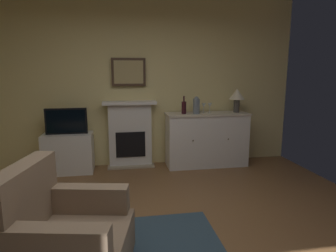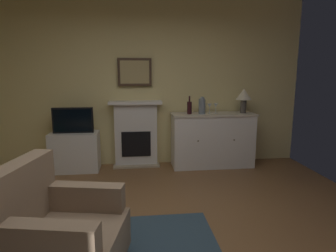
% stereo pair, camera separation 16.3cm
% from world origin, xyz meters
% --- Properties ---
extents(wall_rear, '(5.33, 0.06, 2.83)m').
position_xyz_m(wall_rear, '(0.00, 2.56, 1.42)').
color(wall_rear, '#EAD68C').
rests_on(wall_rear, ground_plane).
extents(fireplace_unit, '(0.87, 0.30, 1.10)m').
position_xyz_m(fireplace_unit, '(-0.17, 2.43, 0.55)').
color(fireplace_unit, white).
rests_on(fireplace_unit, ground_plane).
extents(framed_picture, '(0.55, 0.04, 0.45)m').
position_xyz_m(framed_picture, '(-0.17, 2.47, 1.57)').
color(framed_picture, '#473323').
extents(sideboard_cabinet, '(1.37, 0.49, 0.90)m').
position_xyz_m(sideboard_cabinet, '(1.10, 2.25, 0.45)').
color(sideboard_cabinet, white).
rests_on(sideboard_cabinet, ground_plane).
extents(table_lamp, '(0.26, 0.26, 0.40)m').
position_xyz_m(table_lamp, '(1.61, 2.25, 1.18)').
color(table_lamp, '#4C4742').
rests_on(table_lamp, sideboard_cabinet).
extents(wine_bottle, '(0.08, 0.08, 0.29)m').
position_xyz_m(wine_bottle, '(0.70, 2.23, 1.00)').
color(wine_bottle, '#331419').
rests_on(wine_bottle, sideboard_cabinet).
extents(wine_glass_left, '(0.07, 0.07, 0.16)m').
position_xyz_m(wine_glass_left, '(1.04, 2.24, 1.02)').
color(wine_glass_left, silver).
rests_on(wine_glass_left, sideboard_cabinet).
extents(wine_glass_center, '(0.07, 0.07, 0.16)m').
position_xyz_m(wine_glass_center, '(1.15, 2.25, 1.02)').
color(wine_glass_center, silver).
rests_on(wine_glass_center, sideboard_cabinet).
extents(vase_decorative, '(0.11, 0.11, 0.28)m').
position_xyz_m(vase_decorative, '(0.90, 2.20, 1.04)').
color(vase_decorative, slate).
rests_on(vase_decorative, sideboard_cabinet).
extents(tv_cabinet, '(0.75, 0.42, 0.62)m').
position_xyz_m(tv_cabinet, '(-1.14, 2.27, 0.31)').
color(tv_cabinet, white).
rests_on(tv_cabinet, ground_plane).
extents(tv_set, '(0.62, 0.07, 0.40)m').
position_xyz_m(tv_set, '(-1.14, 2.24, 0.82)').
color(tv_set, black).
rests_on(tv_set, tv_cabinet).
extents(armchair, '(0.94, 0.91, 0.92)m').
position_xyz_m(armchair, '(-0.77, -0.30, 0.38)').
color(armchair, '#8C7259').
rests_on(armchair, ground_plane).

